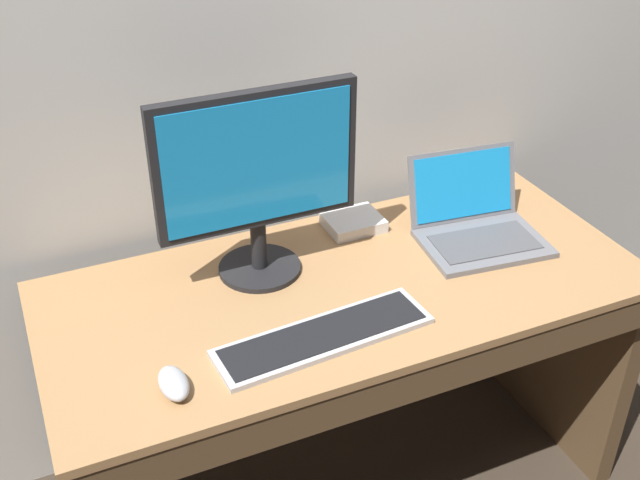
{
  "coord_description": "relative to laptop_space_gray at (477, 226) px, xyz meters",
  "views": [
    {
      "loc": [
        -0.68,
        -1.37,
        1.8
      ],
      "look_at": [
        -0.07,
        0.0,
        0.85
      ],
      "focal_mm": 43.88,
      "sensor_mm": 36.0,
      "label": 1
    }
  ],
  "objects": [
    {
      "name": "desk",
      "position": [
        -0.4,
        -0.06,
        -0.28
      ],
      "size": [
        1.44,
        0.64,
        0.71
      ],
      "color": "#A87A4C",
      "rests_on": "ground"
    },
    {
      "name": "laptop_space_gray",
      "position": [
        0.0,
        0.0,
        0.0
      ],
      "size": [
        0.34,
        0.31,
        0.2
      ],
      "color": "slate",
      "rests_on": "desk"
    },
    {
      "name": "external_monitor",
      "position": [
        -0.57,
        0.08,
        0.23
      ],
      "size": [
        0.48,
        0.2,
        0.47
      ],
      "color": "black",
      "rests_on": "desk"
    },
    {
      "name": "wired_keyboard",
      "position": [
        -0.53,
        -0.21,
        -0.03
      ],
      "size": [
        0.5,
        0.17,
        0.02
      ],
      "color": "#BCBCC1",
      "rests_on": "desk"
    },
    {
      "name": "computer_mouse",
      "position": [
        -0.87,
        -0.24,
        -0.02
      ],
      "size": [
        0.06,
        0.11,
        0.04
      ],
      "primitive_type": "ellipsoid",
      "rotation": [
        0.0,
        0.0,
        0.02
      ],
      "color": "#B7B7BC",
      "rests_on": "desk"
    },
    {
      "name": "external_drive_box",
      "position": [
        -0.27,
        0.18,
        -0.02
      ],
      "size": [
        0.15,
        0.12,
        0.03
      ],
      "primitive_type": "cube",
      "rotation": [
        0.0,
        0.0,
        0.01
      ],
      "color": "silver",
      "rests_on": "desk"
    }
  ]
}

